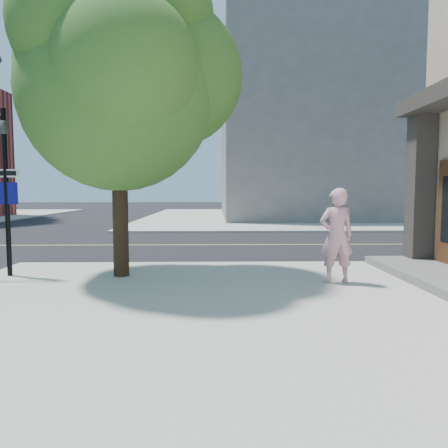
{
  "coord_description": "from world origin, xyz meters",
  "views": [
    {
      "loc": [
        4.32,
        -11.2,
        2.04
      ],
      "look_at": [
        4.53,
        -1.72,
        1.3
      ],
      "focal_mm": 33.01,
      "sensor_mm": 36.0,
      "label": 1
    }
  ],
  "objects": [
    {
      "name": "man_on_phone",
      "position": [
        6.89,
        -2.62,
        1.12
      ],
      "size": [
        0.76,
        0.53,
        2.0
      ],
      "primitive_type": "imported",
      "rotation": [
        0.0,
        0.0,
        3.22
      ],
      "color": "pink",
      "rests_on": "sidewalk_se"
    },
    {
      "name": "filler_ne",
      "position": [
        14.0,
        22.0,
        7.12
      ],
      "size": [
        18.0,
        16.0,
        14.0
      ],
      "primitive_type": "cube",
      "color": "slate",
      "rests_on": "sidewalk_ne"
    },
    {
      "name": "road_ew",
      "position": [
        0.0,
        4.5,
        0.01
      ],
      "size": [
        140.0,
        9.0,
        0.01
      ],
      "primitive_type": "cube",
      "color": "black",
      "rests_on": "ground"
    },
    {
      "name": "street_tree",
      "position": [
        2.29,
        -1.81,
        4.68
      ],
      "size": [
        5.32,
        4.84,
        7.06
      ],
      "rotation": [
        0.0,
        0.0,
        0.33
      ],
      "color": "black",
      "rests_on": "sidewalk_se"
    },
    {
      "name": "ground",
      "position": [
        0.0,
        0.0,
        0.0
      ],
      "size": [
        140.0,
        140.0,
        0.0
      ],
      "primitive_type": "plane",
      "color": "black",
      "rests_on": "ground"
    },
    {
      "name": "sidewalk_ne",
      "position": [
        13.5,
        21.5,
        0.06
      ],
      "size": [
        29.0,
        25.0,
        0.12
      ],
      "primitive_type": "cube",
      "color": "#A9A99B",
      "rests_on": "ground"
    }
  ]
}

